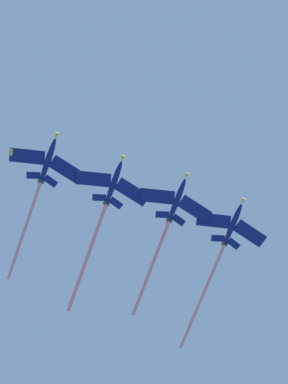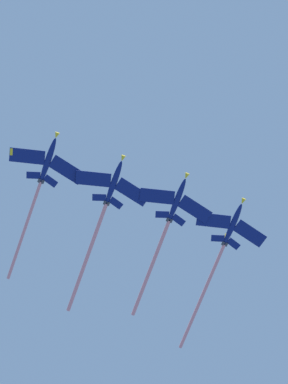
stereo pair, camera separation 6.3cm
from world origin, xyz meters
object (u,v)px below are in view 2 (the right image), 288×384
at_px(jet_far_left, 222,250).
at_px(jet_inner_left, 168,224).
at_px(jet_centre, 103,212).
at_px(jet_inner_right, 42,180).

bearing_deg(jet_far_left, jet_inner_left, -33.72).
distance_m(jet_far_left, jet_centre, 33.42).
relative_size(jet_far_left, jet_centre, 1.02).
bearing_deg(jet_inner_right, jet_inner_left, 139.63).
xyz_separation_m(jet_inner_left, jet_inner_right, (26.52, -22.54, 1.02)).
bearing_deg(jet_centre, jet_inner_left, 130.63).
height_order(jet_centre, jet_inner_right, jet_inner_right).
relative_size(jet_far_left, jet_inner_left, 1.10).
bearing_deg(jet_inner_left, jet_inner_right, -40.37).
distance_m(jet_far_left, jet_inner_left, 16.50).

